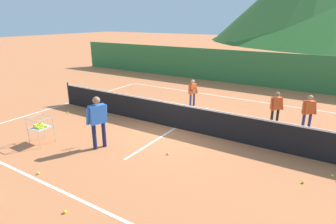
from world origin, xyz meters
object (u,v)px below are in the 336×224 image
(instructor, at_px, (98,118))
(student_1, at_px, (276,106))
(student_0, at_px, (193,90))
(tennis_ball_4, at_px, (168,154))
(student_2, at_px, (308,110))
(ball_cart, at_px, (40,126))
(tennis_ball_0, at_px, (303,182))
(tennis_ball_1, at_px, (38,173))
(tennis_ball_5, at_px, (332,176))
(tennis_ball_2, at_px, (68,112))
(tennis_net, at_px, (176,115))
(tennis_ball_8, at_px, (65,212))

(instructor, relative_size, student_1, 1.26)
(student_0, xyz_separation_m, tennis_ball_4, (1.65, -4.80, -0.73))
(instructor, height_order, student_0, instructor)
(student_2, relative_size, ball_cart, 1.51)
(student_0, xyz_separation_m, ball_cart, (-2.33, -6.28, -0.18))
(student_2, xyz_separation_m, ball_cart, (-7.25, -5.77, -0.23))
(tennis_ball_0, bearing_deg, tennis_ball_1, -151.62)
(instructor, xyz_separation_m, tennis_ball_5, (6.41, 1.93, -0.98))
(student_1, distance_m, tennis_ball_5, 3.76)
(student_1, xyz_separation_m, tennis_ball_5, (2.12, -3.01, -0.77))
(instructor, distance_m, tennis_ball_2, 4.18)
(tennis_net, relative_size, ball_cart, 13.28)
(tennis_net, relative_size, tennis_ball_4, 175.54)
(student_1, height_order, ball_cart, student_1)
(tennis_ball_5, height_order, tennis_ball_8, same)
(ball_cart, xyz_separation_m, tennis_ball_5, (8.28, 2.69, -0.55))
(tennis_ball_4, xyz_separation_m, tennis_ball_8, (-0.43, -3.43, 0.00))
(instructor, relative_size, tennis_ball_1, 24.83)
(student_2, distance_m, tennis_ball_1, 9.03)
(tennis_ball_0, xyz_separation_m, tennis_ball_5, (0.61, 0.73, 0.00))
(student_0, distance_m, tennis_ball_5, 6.98)
(ball_cart, bearing_deg, instructor, 22.18)
(student_0, relative_size, student_2, 0.93)
(ball_cart, height_order, tennis_ball_5, ball_cart)
(instructor, bearing_deg, tennis_ball_4, 18.81)
(student_1, relative_size, tennis_ball_1, 19.69)
(student_2, bearing_deg, tennis_ball_8, -115.63)
(student_1, bearing_deg, ball_cart, -137.18)
(tennis_ball_1, bearing_deg, tennis_net, 73.52)
(tennis_net, height_order, tennis_ball_1, tennis_net)
(tennis_net, bearing_deg, student_2, 28.61)
(student_1, distance_m, student_2, 1.10)
(tennis_ball_0, bearing_deg, student_1, 112.12)
(student_1, height_order, student_2, student_2)
(student_1, distance_m, tennis_ball_1, 8.34)
(tennis_ball_2, bearing_deg, tennis_ball_5, 1.09)
(tennis_ball_2, bearing_deg, instructor, -25.36)
(tennis_ball_2, xyz_separation_m, tennis_ball_8, (5.35, -4.45, 0.00))
(tennis_ball_0, bearing_deg, tennis_ball_8, -136.48)
(ball_cart, bearing_deg, student_1, 42.82)
(student_2, relative_size, tennis_ball_5, 19.91)
(instructor, distance_m, tennis_ball_1, 2.28)
(instructor, relative_size, tennis_ball_2, 24.83)
(tennis_ball_1, bearing_deg, tennis_ball_2, 132.38)
(student_0, bearing_deg, tennis_net, -75.27)
(tennis_ball_5, bearing_deg, student_2, 108.46)
(tennis_ball_1, xyz_separation_m, tennis_ball_8, (1.89, -0.66, 0.00))
(student_1, relative_size, tennis_ball_5, 19.69)
(instructor, bearing_deg, ball_cart, -157.82)
(instructor, bearing_deg, tennis_net, 66.26)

